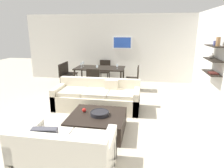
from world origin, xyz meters
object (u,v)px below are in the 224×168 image
object	(u,v)px
dining_table	(100,69)
dining_chair_right_near	(135,77)
apple_on_coffee_table	(84,110)
wine_glass_right_near	(117,66)
loveseat_white	(65,154)
dining_chair_left_near	(64,74)
decorative_bowl	(100,113)
dining_chair_left_far	(69,72)
wine_glass_left_far	(83,63)
wine_glass_foot	(97,67)
wine_glass_left_near	(81,64)
dining_chair_head	(105,69)
sofa_beige	(97,98)
dining_chair_foot	(94,80)
candle_jar	(106,113)
coffee_table	(97,123)

from	to	relation	value
dining_table	dining_chair_right_near	size ratio (longest dim) A/B	2.03
apple_on_coffee_table	wine_glass_right_near	xyz separation A→B (m)	(0.28, 3.11, 0.44)
loveseat_white	dining_chair_left_near	xyz separation A→B (m)	(-1.81, 4.42, 0.21)
decorative_bowl	dining_chair_left_far	xyz separation A→B (m)	(-2.05, 3.55, 0.08)
dining_chair_left_near	wine_glass_left_far	distance (m)	0.81
dining_chair_left_far	wine_glass_left_far	xyz separation A→B (m)	(0.63, -0.09, 0.38)
dining_table	wine_glass_foot	distance (m)	0.45
wine_glass_left_near	wine_glass_right_near	bearing A→B (deg)	0.00
dining_chair_right_near	wine_glass_left_near	bearing A→B (deg)	177.24
wine_glass_right_near	dining_chair_head	bearing A→B (deg)	123.92
wine_glass_left_far	apple_on_coffee_table	bearing A→B (deg)	-72.56
apple_on_coffee_table	dining_chair_left_far	xyz separation A→B (m)	(-1.68, 3.44, 0.08)
apple_on_coffee_table	wine_glass_foot	distance (m)	2.88
sofa_beige	wine_glass_foot	world-z (taller)	wine_glass_foot
apple_on_coffee_table	loveseat_white	bearing A→B (deg)	-84.84
dining_chair_foot	dining_chair_left_far	distance (m)	1.69
candle_jar	dining_chair_left_near	world-z (taller)	dining_chair_left_near
dining_chair_left_far	wine_glass_left_near	distance (m)	0.80
sofa_beige	dining_chair_left_far	bearing A→B (deg)	126.71
candle_jar	dining_chair_left_near	bearing A→B (deg)	125.58
dining_table	dining_chair_foot	xyz separation A→B (m)	(0.00, -0.88, -0.18)
dining_table	dining_chair_right_near	world-z (taller)	dining_chair_right_near
coffee_table	dining_table	size ratio (longest dim) A/B	0.64
apple_on_coffee_table	coffee_table	bearing A→B (deg)	-18.55
candle_jar	wine_glass_foot	xyz separation A→B (m)	(-0.88, 2.85, 0.45)
sofa_beige	candle_jar	bearing A→B (deg)	-67.81
candle_jar	dining_table	size ratio (longest dim) A/B	0.05
loveseat_white	decorative_bowl	xyz separation A→B (m)	(0.24, 1.29, 0.13)
candle_jar	dining_table	bearing A→B (deg)	105.16
dining_chair_foot	wine_glass_left_near	world-z (taller)	wine_glass_left_near
dining_chair_right_near	wine_glass_right_near	xyz separation A→B (m)	(-0.63, 0.09, 0.36)
dining_chair_left_near	dining_chair_right_near	xyz separation A→B (m)	(2.60, 0.00, 0.00)
coffee_table	wine_glass_left_far	xyz separation A→B (m)	(-1.37, 3.45, 0.69)
coffee_table	apple_on_coffee_table	world-z (taller)	apple_on_coffee_table
dining_chair_left_far	dining_chair_right_near	xyz separation A→B (m)	(2.60, -0.42, 0.00)
wine_glass_left_far	wine_glass_foot	xyz separation A→B (m)	(0.67, -0.52, -0.02)
candle_jar	apple_on_coffee_table	distance (m)	0.50
dining_chair_head	wine_glass_left_far	world-z (taller)	wine_glass_left_far
candle_jar	dining_chair_left_far	bearing A→B (deg)	122.15
coffee_table	wine_glass_foot	world-z (taller)	wine_glass_foot
dining_chair_head	decorative_bowl	bearing A→B (deg)	-79.83
decorative_bowl	wine_glass_left_far	size ratio (longest dim) A/B	2.13
dining_table	dining_chair_foot	distance (m)	0.89
dining_table	dining_chair_head	xyz separation A→B (m)	(0.00, 0.88, -0.18)
sofa_beige	decorative_bowl	distance (m)	1.34
decorative_bowl	dining_chair_foot	size ratio (longest dim) A/B	0.44
decorative_bowl	wine_glass_right_near	bearing A→B (deg)	91.58
decorative_bowl	apple_on_coffee_table	world-z (taller)	apple_on_coffee_table
dining_chair_head	wine_glass_left_near	bearing A→B (deg)	-123.92
dining_chair_head	candle_jar	bearing A→B (deg)	-77.94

